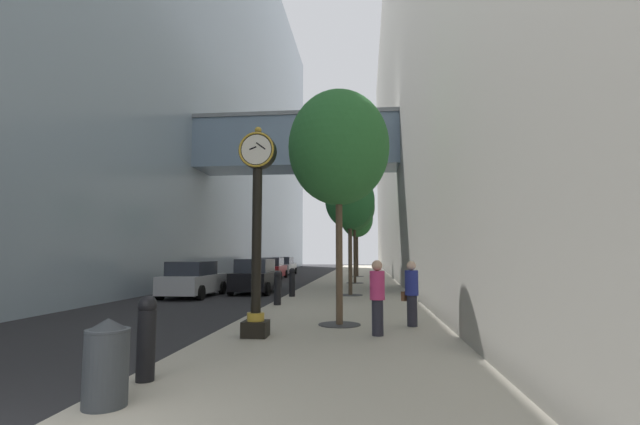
{
  "coord_description": "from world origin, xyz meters",
  "views": [
    {
      "loc": [
        3.56,
        -3.69,
        1.97
      ],
      "look_at": [
        0.84,
        22.85,
        4.47
      ],
      "focal_mm": 24.97,
      "sensor_mm": 36.0,
      "label": 1
    }
  ],
  "objects": [
    {
      "name": "street_tree_far",
      "position": [
        2.87,
        33.28,
        4.87
      ],
      "size": [
        2.64,
        2.64,
        6.27
      ],
      "color": "#333335",
      "rests_on": "sidewalk_right"
    },
    {
      "name": "car_black_near",
      "position": [
        -2.01,
        18.64,
        0.83
      ],
      "size": [
        2.02,
        4.2,
        1.73
      ],
      "color": "black",
      "rests_on": "ground"
    },
    {
      "name": "ground_plane",
      "position": [
        0.0,
        27.0,
        0.0
      ],
      "size": [
        110.0,
        110.0,
        0.0
      ],
      "primitive_type": "plane",
      "color": "#262628",
      "rests_on": "ground"
    },
    {
      "name": "building_block_left",
      "position": [
        -11.36,
        29.96,
        17.25
      ],
      "size": [
        21.83,
        80.0,
        34.6
      ],
      "color": "#93A8B7",
      "rests_on": "ground"
    },
    {
      "name": "bollard_third",
      "position": [
        0.36,
        9.13,
        0.78
      ],
      "size": [
        0.28,
        0.28,
        1.22
      ],
      "color": "black",
      "rests_on": "sidewalk_right"
    },
    {
      "name": "pedestrian_by_clock",
      "position": [
        3.82,
        6.61,
        1.04
      ],
      "size": [
        0.44,
        0.44,
        1.69
      ],
      "color": "#23232D",
      "rests_on": "sidewalk_right"
    },
    {
      "name": "sidewalk_right",
      "position": [
        2.8,
        30.0,
        0.07
      ],
      "size": [
        5.61,
        80.0,
        0.14
      ],
      "primitive_type": "cube",
      "color": "#ADA593",
      "rests_on": "ground"
    },
    {
      "name": "building_block_right",
      "position": [
        10.11,
        30.0,
        14.73
      ],
      "size": [
        9.0,
        80.0,
        29.45
      ],
      "color": "gray",
      "rests_on": "ground"
    },
    {
      "name": "pedestrian_walking",
      "position": [
        4.72,
        8.01,
        1.01
      ],
      "size": [
        0.5,
        0.51,
        1.65
      ],
      "color": "#23232D",
      "rests_on": "sidewalk_right"
    },
    {
      "name": "street_tree_near",
      "position": [
        2.87,
        8.05,
        4.81
      ],
      "size": [
        2.71,
        2.71,
        6.25
      ],
      "color": "#333335",
      "rests_on": "sidewalk_right"
    },
    {
      "name": "bollard_fourth",
      "position": [
        0.36,
        12.37,
        0.78
      ],
      "size": [
        0.28,
        0.28,
        1.22
      ],
      "color": "black",
      "rests_on": "sidewalk_right"
    },
    {
      "name": "street_tree_mid_near",
      "position": [
        2.87,
        16.46,
        4.38
      ],
      "size": [
        2.26,
        2.26,
        5.57
      ],
      "color": "#333335",
      "rests_on": "sidewalk_right"
    },
    {
      "name": "trash_bin",
      "position": [
        0.42,
        1.55,
        0.68
      ],
      "size": [
        0.53,
        0.53,
        1.05
      ],
      "color": "#383D42",
      "rests_on": "sidewalk_right"
    },
    {
      "name": "car_white_trailing",
      "position": [
        -4.25,
        38.43,
        0.82
      ],
      "size": [
        2.02,
        4.57,
        1.7
      ],
      "color": "silver",
      "rests_on": "ground"
    },
    {
      "name": "car_red_far",
      "position": [
        -3.93,
        31.64,
        0.82
      ],
      "size": [
        2.15,
        4.71,
        1.7
      ],
      "color": "#AD191E",
      "rests_on": "ground"
    },
    {
      "name": "street_tree_mid_far",
      "position": [
        2.87,
        24.87,
        4.98
      ],
      "size": [
        2.62,
        2.62,
        6.37
      ],
      "color": "#333335",
      "rests_on": "sidewalk_right"
    },
    {
      "name": "street_clock",
      "position": [
        1.11,
        6.18,
        2.77
      ],
      "size": [
        0.84,
        0.55,
        4.77
      ],
      "color": "black",
      "rests_on": "sidewalk_right"
    },
    {
      "name": "car_silver_mid",
      "position": [
        -4.4,
        16.36,
        0.8
      ],
      "size": [
        2.03,
        4.27,
        1.64
      ],
      "color": "#B7BABF",
      "rests_on": "ground"
    },
    {
      "name": "bollard_nearest",
      "position": [
        0.36,
        2.65,
        0.78
      ],
      "size": [
        0.28,
        0.28,
        1.22
      ],
      "color": "black",
      "rests_on": "sidewalk_right"
    },
    {
      "name": "bollard_fifth",
      "position": [
        0.36,
        15.62,
        0.78
      ],
      "size": [
        0.28,
        0.28,
        1.22
      ],
      "color": "black",
      "rests_on": "sidewalk_right"
    }
  ]
}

